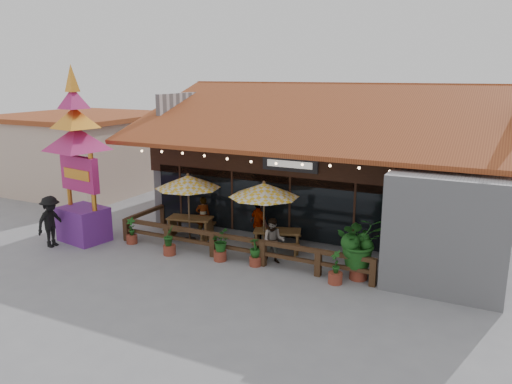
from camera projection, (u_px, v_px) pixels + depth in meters
The scene contains 19 objects.
ground at pixel (282, 263), 17.47m from camera, with size 100.00×100.00×0.00m, color gray.
restaurant_building at pixel (346, 170), 22.60m from camera, with size 15.50×14.73×6.09m.
patio_railing at pixel (222, 239), 18.07m from camera, with size 10.00×2.60×0.92m.
neighbor_building at pixel (85, 151), 28.68m from camera, with size 8.40×8.40×4.22m.
umbrella_left at pixel (188, 182), 19.32m from camera, with size 3.06×3.06×2.73m.
umbrella_right at pixel (264, 190), 17.89m from camera, with size 3.19×3.19×2.74m.
picnic_table_left at pixel (190, 224), 20.10m from camera, with size 2.05×1.87×0.84m.
picnic_table_right at pixel (277, 237), 18.51m from camera, with size 2.10×1.96×0.83m.
thai_sign_tower at pixel (77, 144), 18.96m from camera, with size 3.13×3.13×7.33m.
tropical_plant at pixel (360, 243), 15.86m from camera, with size 2.00×1.91×2.16m.
diner_a at pixel (203, 216), 20.34m from camera, with size 0.59×0.39×1.61m, color #341C10.
diner_b at pixel (273, 241), 17.32m from camera, with size 0.79×0.61×1.62m, color #341C10.
diner_c at pixel (259, 224), 19.02m from camera, with size 1.04×0.43×1.78m, color #341C10.
pedestrian at pixel (51, 222), 18.95m from camera, with size 1.28×0.74×1.99m, color black.
planter_a at pixel (132, 233), 19.42m from camera, with size 0.42×0.42×1.04m.
planter_b at pixel (169, 242), 18.18m from camera, with size 0.46×0.46×1.12m.
planter_c at pixel (220, 244), 17.58m from camera, with size 0.87×0.89×1.12m.
planter_d at pixel (255, 252), 17.13m from camera, with size 0.52×0.52×1.01m.
planter_e at pixel (336, 270), 15.69m from camera, with size 0.45×0.47×1.11m.
Camera 1 is at (6.48, -15.10, 6.50)m, focal length 35.00 mm.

